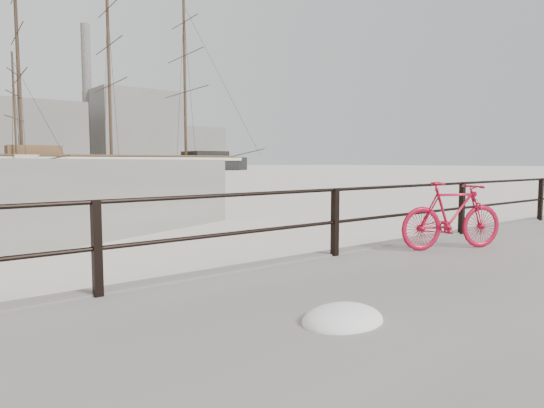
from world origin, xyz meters
TOP-DOWN VIEW (x-y plane):
  - ground at (0.00, 0.00)m, footprint 400.00×400.00m
  - guardrail at (0.00, -0.15)m, footprint 28.00×0.10m
  - bicycle at (-1.67, -0.95)m, footprint 1.75×0.95m
  - barque_black at (24.73, 84.57)m, footprint 67.46×27.45m
  - industrial_west at (20.00, 140.00)m, footprint 32.00×18.00m
  - industrial_mid at (55.00, 145.00)m, footprint 26.00×20.00m
  - industrial_east at (78.00, 150.00)m, footprint 20.00×16.00m
  - smokestack at (42.00, 150.00)m, footprint 2.80×2.80m

SIDE VIEW (x-z plane):
  - ground at x=0.00m, z-range 0.00..0.00m
  - barque_black at x=24.73m, z-range -18.41..18.41m
  - guardrail at x=0.00m, z-range 0.35..1.35m
  - bicycle at x=-1.67m, z-range 0.35..1.43m
  - industrial_east at x=78.00m, z-range 0.00..14.00m
  - industrial_west at x=20.00m, z-range 0.00..18.00m
  - industrial_mid at x=55.00m, z-range 0.00..24.00m
  - smokestack at x=42.00m, z-range 0.00..44.00m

